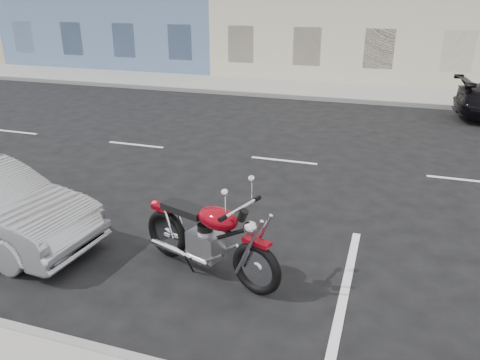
# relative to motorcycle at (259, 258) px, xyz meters

# --- Properties ---
(ground) EXTENTS (120.00, 120.00, 0.00)m
(ground) POSITION_rel_motorcycle_xyz_m (1.09, 5.31, -0.54)
(ground) COLOR black
(ground) RESTS_ON ground
(sidewalk_far) EXTENTS (80.00, 3.40, 0.15)m
(sidewalk_far) POSITION_rel_motorcycle_xyz_m (-3.91, 14.01, -0.47)
(sidewalk_far) COLOR gray
(sidewalk_far) RESTS_ON ground
(curb_far) EXTENTS (80.00, 0.12, 0.16)m
(curb_far) POSITION_rel_motorcycle_xyz_m (-3.91, 12.31, -0.46)
(curb_far) COLOR gray
(curb_far) RESTS_ON ground
(motorcycle) EXTENTS (2.29, 1.04, 1.19)m
(motorcycle) POSITION_rel_motorcycle_xyz_m (0.00, 0.00, 0.00)
(motorcycle) COLOR black
(motorcycle) RESTS_ON ground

